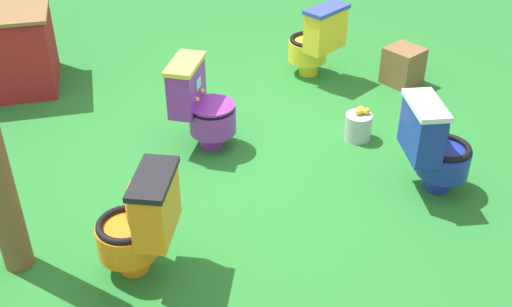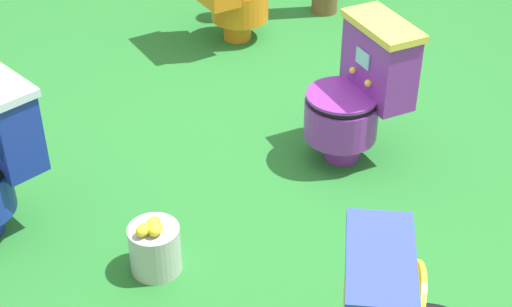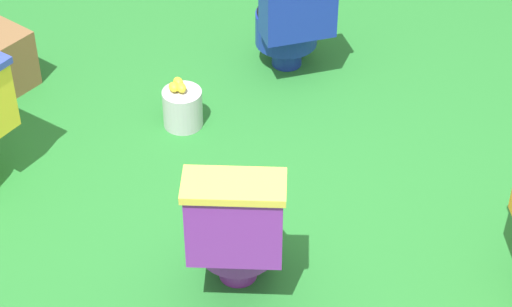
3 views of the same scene
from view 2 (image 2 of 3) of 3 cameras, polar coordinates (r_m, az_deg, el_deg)
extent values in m
plane|color=#26752D|center=(4.10, 3.27, 0.24)|extent=(14.00, 14.00, 0.00)
cylinder|color=purple|center=(4.03, 6.31, 0.60)|extent=(0.24, 0.24, 0.14)
cylinder|color=purple|center=(3.92, 6.22, 2.57)|extent=(0.50, 0.50, 0.20)
torus|color=black|center=(3.87, 6.32, 3.97)|extent=(0.48, 0.48, 0.04)
cylinder|color=#EACC4C|center=(3.89, 6.28, 3.31)|extent=(0.33, 0.33, 0.01)
cube|color=purple|center=(3.89, 9.01, 6.54)|extent=(0.36, 0.45, 0.37)
cube|color=#EACC4C|center=(3.80, 9.29, 9.22)|extent=(0.40, 0.48, 0.04)
cube|color=#8CE0E5|center=(3.81, 7.80, 6.90)|extent=(0.06, 0.10, 0.08)
cylinder|color=purple|center=(3.85, 6.34, 4.25)|extent=(0.49, 0.49, 0.02)
sphere|color=#EACC4C|center=(3.81, 8.19, 5.11)|extent=(0.04, 0.04, 0.04)
sphere|color=#EACC4C|center=(3.91, 7.09, 6.04)|extent=(0.04, 0.04, 0.04)
cylinder|color=orange|center=(5.18, -1.37, 9.13)|extent=(0.24, 0.24, 0.14)
cylinder|color=orange|center=(5.11, -1.19, 10.89)|extent=(0.49, 0.49, 0.20)
cube|color=#192D9E|center=(3.55, -18.22, 2.09)|extent=(0.26, 0.44, 0.37)
cube|color=yellow|center=(2.57, 8.70, -10.99)|extent=(0.45, 0.37, 0.37)
cube|color=#3347B2|center=(2.43, 9.12, -7.66)|extent=(0.48, 0.40, 0.04)
cube|color=#8CE0E5|center=(2.54, 11.10, -10.31)|extent=(0.10, 0.06, 0.08)
sphere|color=#3347B2|center=(2.66, 10.87, -10.76)|extent=(0.04, 0.04, 0.04)
cylinder|color=#B7B7BF|center=(3.35, -7.39, -6.91)|extent=(0.22, 0.22, 0.22)
ellipsoid|color=yellow|center=(3.23, -8.27, -5.56)|extent=(0.07, 0.05, 0.05)
ellipsoid|color=yellow|center=(3.26, -7.51, -5.07)|extent=(0.07, 0.05, 0.05)
ellipsoid|color=yellow|center=(3.23, -7.34, -5.53)|extent=(0.07, 0.05, 0.05)
camera|label=1|loc=(6.93, -26.55, 36.05)|focal=44.34mm
camera|label=3|loc=(6.00, 43.94, 37.99)|focal=69.97mm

